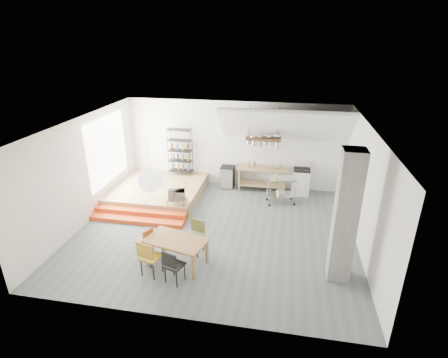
% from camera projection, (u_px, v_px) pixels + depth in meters
% --- Properties ---
extents(floor, '(8.00, 8.00, 0.00)m').
position_uv_depth(floor, '(215.00, 231.00, 10.34)').
color(floor, '#566264').
rests_on(floor, ground).
extents(wall_back, '(8.00, 0.04, 3.20)m').
position_uv_depth(wall_back, '(234.00, 145.00, 12.89)').
color(wall_back, silver).
rests_on(wall_back, ground).
extents(wall_left, '(0.04, 7.00, 3.20)m').
position_uv_depth(wall_left, '(84.00, 172.00, 10.39)').
color(wall_left, silver).
rests_on(wall_left, ground).
extents(wall_right, '(0.04, 7.00, 3.20)m').
position_uv_depth(wall_right, '(366.00, 192.00, 9.05)').
color(wall_right, silver).
rests_on(wall_right, ground).
extents(ceiling, '(8.00, 7.00, 0.02)m').
position_uv_depth(ceiling, '(214.00, 125.00, 9.10)').
color(ceiling, white).
rests_on(ceiling, wall_back).
extents(slope_ceiling, '(4.40, 1.44, 1.32)m').
position_uv_depth(slope_ceiling, '(285.00, 126.00, 11.68)').
color(slope_ceiling, white).
rests_on(slope_ceiling, wall_back).
extents(window_pane, '(0.02, 2.50, 2.20)m').
position_uv_depth(window_pane, '(108.00, 150.00, 11.67)').
color(window_pane, white).
rests_on(window_pane, wall_left).
extents(platform, '(3.00, 3.00, 0.40)m').
position_uv_depth(platform, '(158.00, 191.00, 12.49)').
color(platform, olive).
rests_on(platform, ground).
extents(step_lower, '(3.00, 0.35, 0.13)m').
position_uv_depth(step_lower, '(137.00, 220.00, 10.77)').
color(step_lower, '#D94719').
rests_on(step_lower, ground).
extents(step_upper, '(3.00, 0.35, 0.27)m').
position_uv_depth(step_upper, '(141.00, 213.00, 11.07)').
color(step_upper, '#D94719').
rests_on(step_upper, ground).
extents(concrete_column, '(0.50, 0.50, 3.20)m').
position_uv_depth(concrete_column, '(345.00, 217.00, 7.80)').
color(concrete_column, slate).
rests_on(concrete_column, ground).
extents(kitchen_counter, '(1.80, 0.60, 0.91)m').
position_uv_depth(kitchen_counter, '(262.00, 175.00, 12.77)').
color(kitchen_counter, olive).
rests_on(kitchen_counter, ground).
extents(stove, '(0.60, 0.60, 1.18)m').
position_uv_depth(stove, '(301.00, 181.00, 12.59)').
color(stove, white).
rests_on(stove, ground).
extents(pot_rack, '(1.20, 0.50, 1.43)m').
position_uv_depth(pot_rack, '(264.00, 141.00, 12.04)').
color(pot_rack, '#432B1A').
rests_on(pot_rack, ceiling).
extents(wire_shelving, '(0.88, 0.38, 1.80)m').
position_uv_depth(wire_shelving, '(180.00, 151.00, 13.06)').
color(wire_shelving, black).
rests_on(wire_shelving, platform).
extents(microwave_shelf, '(0.60, 0.40, 0.16)m').
position_uv_depth(microwave_shelf, '(177.00, 199.00, 11.04)').
color(microwave_shelf, olive).
rests_on(microwave_shelf, platform).
extents(paper_lantern, '(0.60, 0.60, 0.60)m').
position_uv_depth(paper_lantern, '(151.00, 180.00, 8.25)').
color(paper_lantern, white).
rests_on(paper_lantern, ceiling).
extents(dining_table, '(1.65, 1.17, 0.71)m').
position_uv_depth(dining_table, '(176.00, 242.00, 8.63)').
color(dining_table, '#8F5E34').
rests_on(dining_table, ground).
extents(chair_mustard, '(0.54, 0.54, 0.96)m').
position_uv_depth(chair_mustard, '(149.00, 256.00, 8.20)').
color(chair_mustard, '#9F791B').
rests_on(chair_mustard, ground).
extents(chair_black, '(0.51, 0.51, 0.88)m').
position_uv_depth(chair_black, '(172.00, 264.00, 7.98)').
color(chair_black, black).
rests_on(chair_black, ground).
extents(chair_olive, '(0.51, 0.51, 0.91)m').
position_uv_depth(chair_olive, '(196.00, 234.00, 9.16)').
color(chair_olive, '#5D652F').
rests_on(chair_olive, ground).
extents(chair_red, '(0.48, 0.48, 0.79)m').
position_uv_depth(chair_red, '(146.00, 239.00, 9.03)').
color(chair_red, '#C6531C').
rests_on(chair_red, ground).
extents(rolling_cart, '(1.03, 0.74, 0.92)m').
position_uv_depth(rolling_cart, '(281.00, 187.00, 11.81)').
color(rolling_cart, silver).
rests_on(rolling_cart, ground).
extents(mini_fridge, '(0.49, 0.49, 0.83)m').
position_uv_depth(mini_fridge, '(227.00, 177.00, 13.11)').
color(mini_fridge, black).
rests_on(mini_fridge, ground).
extents(microwave, '(0.60, 0.49, 0.29)m').
position_uv_depth(microwave, '(177.00, 195.00, 10.98)').
color(microwave, beige).
rests_on(microwave, microwave_shelf).
extents(bowl, '(0.24, 0.24, 0.05)m').
position_uv_depth(bowl, '(274.00, 168.00, 12.53)').
color(bowl, silver).
rests_on(bowl, kitchen_counter).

